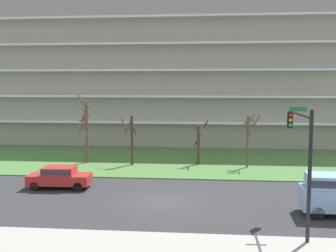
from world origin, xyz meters
TOP-DOWN VIEW (x-y plane):
  - ground at (0.00, 0.00)m, footprint 160.00×160.00m
  - sidewalk_curb_near at (0.00, -8.00)m, footprint 80.00×4.00m
  - grass_lawn_strip at (0.00, 14.00)m, footprint 80.00×16.00m
  - apartment_building at (0.00, 27.64)m, footprint 51.20×12.24m
  - tree_far_left at (-8.53, 11.81)m, footprint 1.25×1.53m
  - tree_left at (-4.06, 11.13)m, footprint 1.46×1.52m
  - tree_center at (2.08, 11.93)m, footprint 1.49×1.47m
  - tree_right at (6.51, 11.04)m, footprint 1.50×1.84m
  - sedan_red_near_left at (-7.70, 2.50)m, footprint 4.48×2.00m
  - traffic_signal_mast at (7.54, -4.85)m, footprint 0.90×5.23m

SIDE VIEW (x-z plane):
  - ground at x=0.00m, z-range 0.00..0.00m
  - grass_lawn_strip at x=0.00m, z-range 0.00..0.08m
  - sidewalk_curb_near at x=0.00m, z-range 0.00..0.15m
  - sedan_red_near_left at x=-7.70m, z-range 0.09..1.66m
  - tree_center at x=2.08m, z-range -0.04..4.18m
  - tree_left at x=-4.06m, z-range 0.18..4.79m
  - tree_right at x=6.51m, z-range 0.36..5.23m
  - tree_far_left at x=-8.53m, z-range -0.04..6.53m
  - traffic_signal_mast at x=7.54m, z-range 1.17..7.50m
  - apartment_building at x=0.00m, z-range 0.00..18.17m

